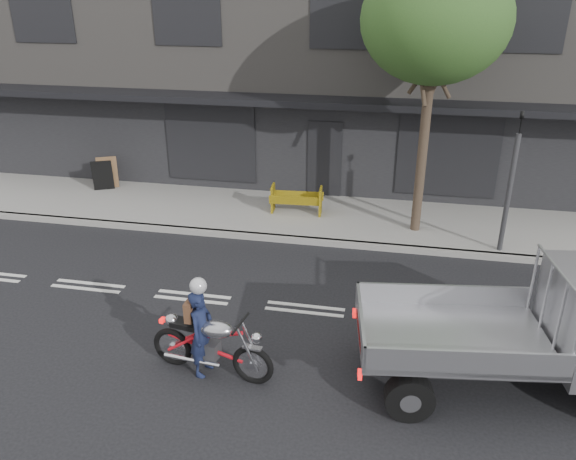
% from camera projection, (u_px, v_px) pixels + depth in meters
% --- Properties ---
extents(ground, '(80.00, 80.00, 0.00)m').
position_uv_depth(ground, '(305.00, 309.00, 11.37)').
color(ground, black).
rests_on(ground, ground).
extents(sidewalk, '(32.00, 3.20, 0.15)m').
position_uv_depth(sidewalk, '(333.00, 218.00, 15.55)').
color(sidewalk, gray).
rests_on(sidewalk, ground).
extents(kerb, '(32.00, 0.20, 0.15)m').
position_uv_depth(kerb, '(326.00, 242.00, 14.12)').
color(kerb, gray).
rests_on(kerb, ground).
extents(building_main, '(26.00, 10.00, 8.00)m').
position_uv_depth(building_main, '(360.00, 46.00, 19.88)').
color(building_main, slate).
rests_on(building_main, ground).
extents(street_tree, '(3.40, 3.40, 6.74)m').
position_uv_depth(street_tree, '(436.00, 21.00, 12.60)').
color(street_tree, '#382B21').
rests_on(street_tree, ground).
extents(traffic_light_pole, '(0.12, 0.12, 3.50)m').
position_uv_depth(traffic_light_pole, '(509.00, 191.00, 12.96)').
color(traffic_light_pole, '#2D2D30').
rests_on(traffic_light_pole, ground).
extents(motorcycle, '(2.21, 0.64, 1.14)m').
position_uv_depth(motorcycle, '(211.00, 344.00, 9.30)').
color(motorcycle, black).
rests_on(motorcycle, ground).
extents(rider, '(0.45, 0.61, 1.55)m').
position_uv_depth(rider, '(202.00, 333.00, 9.25)').
color(rider, '#151C3B').
rests_on(rider, ground).
extents(construction_barrier, '(1.47, 0.67, 0.81)m').
position_uv_depth(construction_barrier, '(295.00, 202.00, 15.38)').
color(construction_barrier, yellow).
rests_on(construction_barrier, sidewalk).
extents(sandwich_board, '(0.73, 0.63, 0.97)m').
position_uv_depth(sandwich_board, '(103.00, 175.00, 17.21)').
color(sandwich_board, black).
rests_on(sandwich_board, sidewalk).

